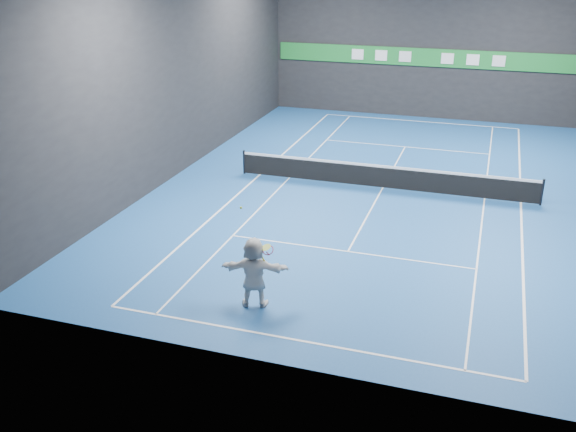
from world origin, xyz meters
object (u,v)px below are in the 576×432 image
(player, at_px, (254,272))
(tennis_racket, at_px, (267,251))
(tennis_ball, at_px, (241,208))
(tennis_net, at_px, (383,176))

(player, bearing_deg, tennis_racket, 174.88)
(tennis_racket, bearing_deg, tennis_ball, 169.42)
(player, xyz_separation_m, tennis_racket, (0.38, 0.05, 0.68))
(tennis_ball, relative_size, tennis_racket, 0.12)
(tennis_racket, bearing_deg, tennis_net, 82.76)
(tennis_net, height_order, tennis_racket, tennis_racket)
(tennis_ball, relative_size, tennis_net, 0.01)
(tennis_ball, distance_m, tennis_net, 10.82)
(tennis_net, relative_size, tennis_racket, 20.98)
(tennis_ball, xyz_separation_m, tennis_net, (2.13, 10.36, -2.27))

